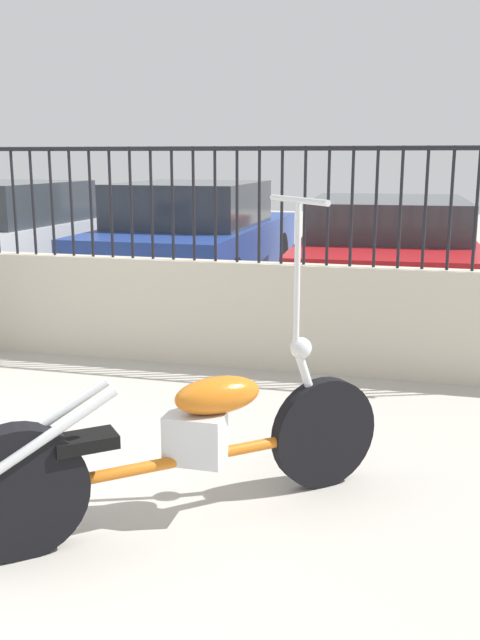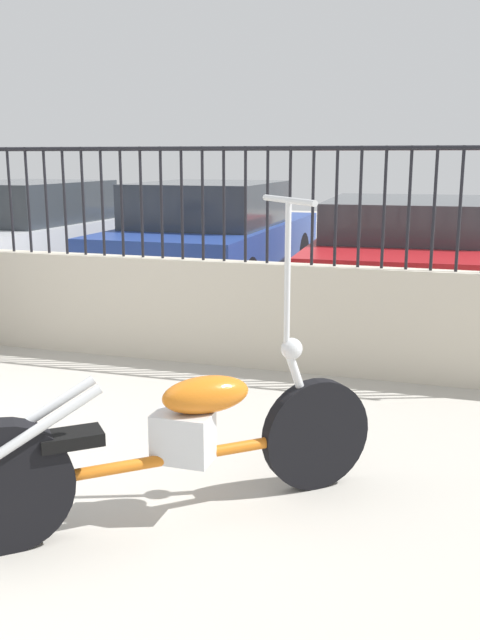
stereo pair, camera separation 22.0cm
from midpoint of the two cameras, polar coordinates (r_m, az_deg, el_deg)
low_wall at (r=6.43m, az=-13.89°, el=1.16°), size 8.21×0.18×0.87m
fence_railing at (r=6.31m, az=-14.41°, el=10.36°), size 8.21×0.04×0.92m
motorcycle_orange at (r=3.43m, az=-7.96°, el=-10.14°), size 1.75×1.53×1.53m
car_silver at (r=10.04m, az=-18.40°, el=6.51°), size 2.00×4.34×1.38m
car_blue at (r=9.24m, az=-4.28°, el=6.64°), size 1.79×4.24×1.39m
car_red at (r=8.49m, az=10.93°, el=5.52°), size 2.11×4.66×1.25m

